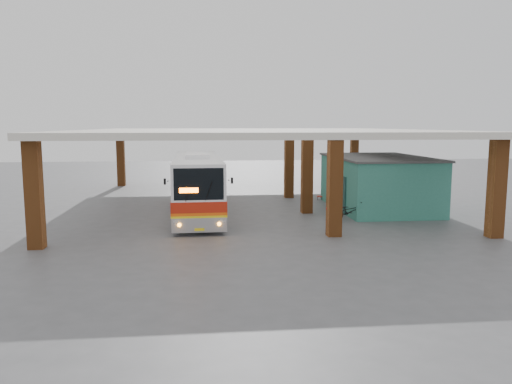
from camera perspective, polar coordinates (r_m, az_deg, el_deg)
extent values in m
plane|color=#515154|center=(25.10, 0.45, -3.69)|extent=(90.00, 90.00, 0.00)
cube|color=brown|center=(22.38, 8.97, 0.47)|extent=(0.60, 0.60, 4.35)
cube|color=brown|center=(28.18, 5.85, 1.99)|extent=(0.60, 0.60, 4.35)
cube|color=brown|center=(34.06, 3.79, 3.00)|extent=(0.60, 0.60, 4.35)
cube|color=brown|center=(21.72, -24.02, -0.33)|extent=(0.60, 0.60, 4.35)
cube|color=brown|center=(42.09, -15.19, 3.64)|extent=(0.60, 0.60, 4.35)
cube|color=brown|center=(24.25, 25.80, 0.34)|extent=(0.60, 0.60, 4.35)
cube|color=brown|center=(43.46, 11.15, 3.88)|extent=(0.60, 0.60, 4.35)
cube|color=silver|center=(31.13, 0.04, 6.86)|extent=(21.00, 23.00, 0.30)
cube|color=#317C6A|center=(30.44, 13.77, 0.96)|extent=(5.00, 8.00, 3.00)
cube|color=#474747|center=(30.30, 13.86, 3.87)|extent=(5.20, 8.20, 0.12)
cube|color=#163C37|center=(28.31, 9.95, -0.35)|extent=(0.08, 0.95, 2.10)
cube|color=black|center=(31.09, 8.48, 1.79)|extent=(0.08, 1.20, 1.00)
cube|color=black|center=(31.08, 8.42, 1.79)|extent=(0.04, 1.30, 1.10)
cube|color=white|center=(27.91, -6.72, 1.27)|extent=(2.73, 11.78, 2.74)
cube|color=white|center=(26.81, -6.75, 4.15)|extent=(1.24, 2.96, 0.24)
cube|color=#949399|center=(22.49, -6.50, -3.68)|extent=(2.47, 0.45, 0.68)
cube|color=#B51F0C|center=(27.98, -6.71, 0.18)|extent=(2.77, 11.78, 0.49)
cube|color=#F1590D|center=(28.02, -6.70, -0.45)|extent=(2.77, 11.78, 0.13)
cube|color=yellow|center=(28.03, -6.69, -0.68)|extent=(2.77, 11.78, 0.10)
cube|color=black|center=(22.07, -6.56, 0.91)|extent=(2.19, 0.15, 1.42)
cube|color=black|center=(28.65, -9.22, 2.37)|extent=(0.27, 8.79, 0.88)
cube|color=black|center=(28.68, -4.29, 2.45)|extent=(0.27, 8.79, 0.88)
cube|color=#FF5905|center=(22.04, -7.69, 0.19)|extent=(0.83, 0.07, 0.21)
sphere|color=orange|center=(22.29, -8.76, -3.75)|extent=(0.18, 0.18, 0.18)
sphere|color=orange|center=(22.31, -4.23, -3.67)|extent=(0.18, 0.18, 0.18)
cube|color=yellow|center=(22.32, -6.48, -4.28)|extent=(0.44, 0.04, 0.12)
cylinder|color=black|center=(24.06, -9.04, -3.10)|extent=(0.34, 0.98, 0.98)
cylinder|color=black|center=(24.09, -4.07, -3.01)|extent=(0.34, 0.98, 0.98)
cylinder|color=black|center=(31.48, -8.65, -0.55)|extent=(0.34, 0.98, 0.98)
cylinder|color=black|center=(31.50, -4.86, -0.48)|extent=(0.34, 0.98, 0.98)
cylinder|color=black|center=(32.74, -8.61, -0.23)|extent=(0.34, 0.98, 0.98)
cylinder|color=black|center=(32.76, -4.96, -0.17)|extent=(0.34, 0.98, 0.98)
imported|color=black|center=(26.19, 10.66, -2.18)|extent=(2.07, 0.95, 1.05)
imported|color=red|center=(22.73, 8.79, -2.60)|extent=(0.69, 0.46, 1.85)
cube|color=red|center=(33.47, 7.34, -0.50)|extent=(0.49, 0.49, 0.06)
cube|color=red|center=(33.44, 7.65, -0.06)|extent=(0.14, 0.41, 0.58)
cylinder|color=black|center=(33.33, 7.05, -0.75)|extent=(0.03, 0.03, 0.19)
cylinder|color=black|center=(33.33, 7.62, -0.75)|extent=(0.03, 0.03, 0.19)
cylinder|color=black|center=(33.65, 7.05, -0.66)|extent=(0.03, 0.03, 0.19)
cylinder|color=black|center=(33.66, 7.61, -0.67)|extent=(0.03, 0.03, 0.19)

